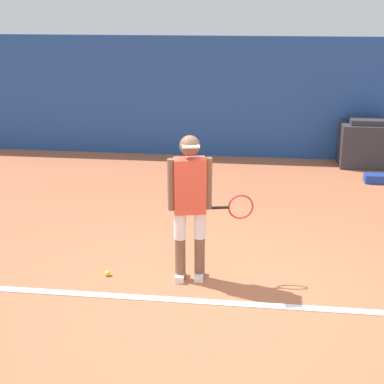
{
  "coord_description": "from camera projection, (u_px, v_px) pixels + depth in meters",
  "views": [
    {
      "loc": [
        0.38,
        -5.07,
        3.0
      ],
      "look_at": [
        -0.3,
        0.55,
        0.99
      ],
      "focal_mm": 50.0,
      "sensor_mm": 36.0,
      "label": 1
    }
  ],
  "objects": [
    {
      "name": "tennis_ball",
      "position": [
        107.0,
        273.0,
        6.2
      ],
      "size": [
        0.07,
        0.07,
        0.07
      ],
      "color": "#D1E533",
      "rests_on": "ground_plane"
    },
    {
      "name": "tennis_player",
      "position": [
        191.0,
        202.0,
        5.84
      ],
      "size": [
        0.93,
        0.34,
        1.69
      ],
      "rotation": [
        0.0,
        0.0,
        0.22
      ],
      "color": "brown",
      "rests_on": "ground_plane"
    },
    {
      "name": "covered_chair",
      "position": [
        366.0,
        144.0,
        10.24
      ],
      "size": [
        0.96,
        0.63,
        0.93
      ],
      "color": "#333338",
      "rests_on": "ground_plane"
    },
    {
      "name": "court_baseline",
      "position": [
        212.0,
        302.0,
        5.65
      ],
      "size": [
        21.6,
        0.1,
        0.01
      ],
      "color": "white",
      "rests_on": "ground_plane"
    },
    {
      "name": "ground_plane",
      "position": [
        213.0,
        295.0,
        5.79
      ],
      "size": [
        24.0,
        24.0,
        0.0
      ],
      "primitive_type": "plane",
      "color": "#B76642"
    },
    {
      "name": "back_wall",
      "position": [
        237.0,
        98.0,
        10.66
      ],
      "size": [
        24.0,
        0.1,
        2.4
      ],
      "color": "#234C99",
      "rests_on": "ground_plane"
    }
  ]
}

